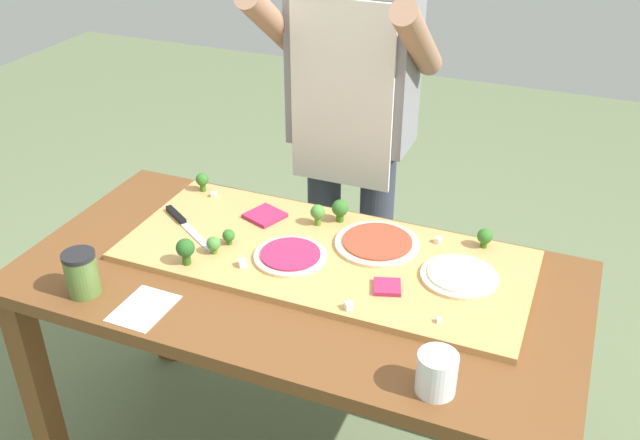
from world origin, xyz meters
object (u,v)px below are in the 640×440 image
at_px(pizza_slice_near_left, 387,287).
at_px(broccoli_floret_back_right, 485,237).
at_px(pizza_slice_center, 265,216).
at_px(pizza_whole_white_garlic, 459,276).
at_px(broccoli_floret_front_mid, 214,244).
at_px(recipe_note, 144,308).
at_px(broccoli_floret_front_left, 318,213).
at_px(prep_table, 298,308).
at_px(broccoli_floret_back_left, 340,209).
at_px(cheese_crumble_b, 214,194).
at_px(chefs_knife, 183,222).
at_px(pizza_whole_beet_magenta, 290,256).
at_px(cook_center, 351,114).
at_px(cheese_crumble_e, 439,320).
at_px(broccoli_floret_front_right, 185,249).
at_px(broccoli_floret_back_mid, 202,180).
at_px(cheese_crumble_d, 242,263).
at_px(sauce_jar, 82,273).
at_px(pizza_whole_tomato_red, 377,243).
at_px(flour_cup, 436,375).
at_px(broccoli_floret_center_right, 229,236).
at_px(cheese_crumble_c, 438,240).
at_px(cheese_crumble_a, 349,306).

bearing_deg(pizza_slice_near_left, broccoli_floret_back_right, 57.09).
bearing_deg(pizza_slice_center, pizza_whole_white_garlic, -8.48).
xyz_separation_m(broccoli_floret_front_mid, recipe_note, (-0.05, -0.27, -0.05)).
bearing_deg(broccoli_floret_front_left, prep_table, -80.78).
relative_size(prep_table, pizza_slice_center, 15.25).
xyz_separation_m(broccoli_floret_back_left, cheese_crumble_b, (-0.43, -0.01, -0.03)).
bearing_deg(cheese_crumble_b, chefs_knife, -89.49).
relative_size(pizza_whole_white_garlic, pizza_whole_beet_magenta, 1.01).
height_order(broccoli_floret_back_right, broccoli_floret_back_left, broccoli_floret_back_left).
bearing_deg(pizza_whole_white_garlic, prep_table, -163.32).
relative_size(broccoli_floret_back_right, cook_center, 0.03).
bearing_deg(pizza_slice_center, prep_table, -46.74).
distance_m(prep_table, cheese_crumble_e, 0.44).
distance_m(pizza_slice_center, broccoli_floret_front_right, 0.32).
bearing_deg(pizza_slice_near_left, pizza_slice_center, 155.13).
relative_size(broccoli_floret_front_mid, broccoli_floret_back_mid, 0.82).
xyz_separation_m(pizza_whole_white_garlic, cheese_crumble_d, (-0.56, -0.17, 0.00)).
bearing_deg(pizza_whole_white_garlic, pizza_slice_center, 171.52).
height_order(broccoli_floret_back_left, sauce_jar, sauce_jar).
bearing_deg(cheese_crumble_d, pizza_slice_near_left, 7.15).
height_order(cheese_crumble_d, cook_center, cook_center).
relative_size(pizza_whole_tomato_red, broccoli_floret_front_left, 3.70).
relative_size(broccoli_floret_front_mid, cheese_crumble_b, 3.15).
bearing_deg(pizza_whole_white_garlic, broccoli_floret_back_mid, 169.08).
distance_m(pizza_slice_center, broccoli_floret_front_left, 0.17).
distance_m(pizza_whole_white_garlic, recipe_note, 0.82).
distance_m(flour_cup, cook_center, 1.08).
height_order(pizza_whole_beet_magenta, broccoli_floret_back_right, broccoli_floret_back_right).
bearing_deg(pizza_whole_tomato_red, broccoli_floret_back_left, 149.58).
bearing_deg(pizza_whole_white_garlic, chefs_knife, -177.42).
xyz_separation_m(pizza_whole_tomato_red, broccoli_floret_center_right, (-0.39, -0.16, 0.02)).
height_order(pizza_whole_white_garlic, cheese_crumble_c, same).
distance_m(broccoli_floret_front_left, recipe_note, 0.59).
xyz_separation_m(broccoli_floret_back_right, flour_cup, (0.01, -0.59, -0.01)).
bearing_deg(sauce_jar, pizza_slice_near_left, 21.57).
height_order(chefs_knife, broccoli_floret_front_left, broccoli_floret_front_left).
height_order(broccoli_floret_center_right, cheese_crumble_e, broccoli_floret_center_right).
bearing_deg(pizza_whole_beet_magenta, sauce_jar, -143.49).
distance_m(cheese_crumble_b, recipe_note, 0.57).
height_order(broccoli_floret_front_left, cheese_crumble_c, broccoli_floret_front_left).
distance_m(cheese_crumble_d, flour_cup, 0.65).
height_order(pizza_slice_near_left, cheese_crumble_c, cheese_crumble_c).
distance_m(pizza_whole_white_garlic, broccoli_floret_back_mid, 0.90).
distance_m(cheese_crumble_e, sauce_jar, 0.92).
distance_m(pizza_whole_beet_magenta, broccoli_floret_front_mid, 0.22).
height_order(broccoli_floret_back_mid, recipe_note, broccoli_floret_back_mid).
bearing_deg(prep_table, cheese_crumble_a, -30.58).
bearing_deg(cheese_crumble_a, cheese_crumble_e, 8.66).
height_order(cheese_crumble_d, recipe_note, cheese_crumble_d).
bearing_deg(broccoli_floret_back_left, cheese_crumble_b, -178.62).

